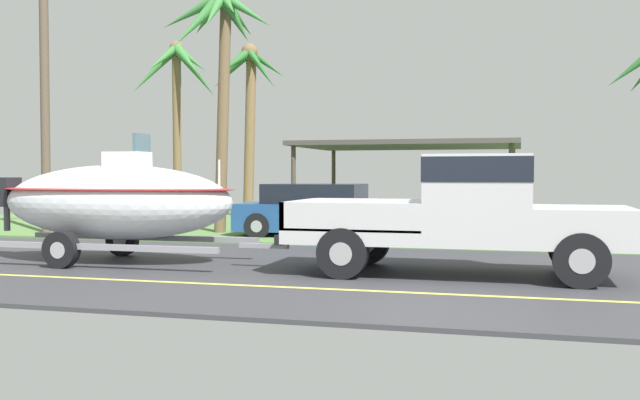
# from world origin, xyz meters

# --- Properties ---
(ground) EXTENTS (36.00, 22.00, 0.11)m
(ground) POSITION_xyz_m (0.00, 8.38, -0.01)
(ground) COLOR #38383D
(pickup_truck_towing) EXTENTS (5.59, 2.15, 1.94)m
(pickup_truck_towing) POSITION_xyz_m (0.66, 0.19, 1.07)
(pickup_truck_towing) COLOR silver
(pickup_truck_towing) RESTS_ON ground
(boat_on_trailer) EXTENTS (5.91, 2.24, 2.37)m
(boat_on_trailer) POSITION_xyz_m (-5.90, 0.19, 1.13)
(boat_on_trailer) COLOR gray
(boat_on_trailer) RESTS_ON ground
(parked_sedan_near) EXTENTS (4.32, 1.91, 1.38)m
(parked_sedan_near) POSITION_xyz_m (-3.59, 6.14, 0.67)
(parked_sedan_near) COLOR #234C89
(parked_sedan_near) RESTS_ON ground
(carport_awning) EXTENTS (6.71, 5.26, 2.61)m
(carport_awning) POSITION_xyz_m (-2.03, 11.07, 2.49)
(carport_awning) COLOR #4C4238
(carport_awning) RESTS_ON ground
(palm_tree_near_left) EXTENTS (2.73, 2.93, 6.46)m
(palm_tree_near_left) POSITION_xyz_m (-8.44, 13.57, 4.72)
(palm_tree_near_left) COLOR brown
(palm_tree_near_left) RESTS_ON ground
(palm_tree_near_right) EXTENTS (3.32, 3.58, 6.71)m
(palm_tree_near_right) POSITION_xyz_m (-6.60, 6.61, 5.32)
(palm_tree_near_right) COLOR brown
(palm_tree_near_right) RESTS_ON ground
(palm_tree_far_right) EXTENTS (3.10, 2.97, 6.21)m
(palm_tree_far_right) POSITION_xyz_m (-10.12, 11.12, 4.84)
(palm_tree_far_right) COLOR brown
(palm_tree_far_right) RESTS_ON ground
(utility_pole) EXTENTS (0.24, 1.80, 8.98)m
(utility_pole) POSITION_xyz_m (-10.98, 5.10, 4.64)
(utility_pole) COLOR brown
(utility_pole) RESTS_ON ground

